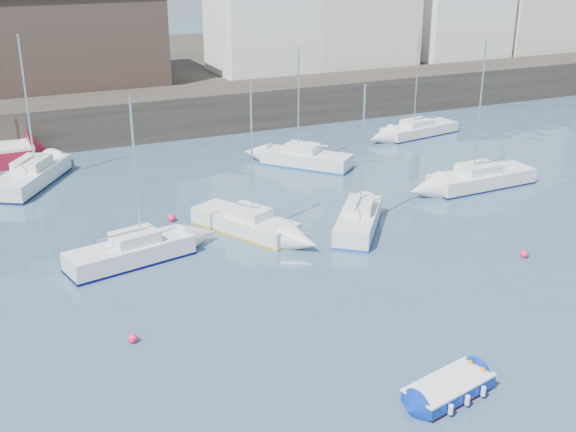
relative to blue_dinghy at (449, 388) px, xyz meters
name	(u,v)px	position (x,y,z in m)	size (l,w,h in m)	color
water	(437,375)	(0.41, 1.14, -0.33)	(220.00, 220.00, 0.00)	#2D4760
quay_wall	(158,114)	(0.41, 36.14, 1.17)	(90.00, 5.00, 3.00)	#28231E
land_strip	(108,75)	(0.41, 54.14, 1.07)	(90.00, 32.00, 2.80)	#28231E
bldg_east_b	(455,3)	(31.41, 42.64, 7.54)	(11.88, 11.88, 9.95)	white
bldg_east_d	(261,17)	(11.41, 42.64, 7.04)	(11.14, 11.14, 8.95)	white
warehouse	(51,35)	(-5.59, 44.14, 6.29)	(16.40, 10.40, 7.60)	#3D2D26
blue_dinghy	(449,388)	(0.00, 0.00, 0.00)	(3.29, 1.97, 0.59)	maroon
sailboat_a	(131,252)	(-6.81, 14.30, 0.20)	(5.99, 3.00, 7.45)	silver
sailboat_b	(245,223)	(-0.81, 15.60, 0.16)	(4.23, 6.00, 7.44)	silver
sailboat_c	(359,220)	(4.41, 13.42, 0.23)	(4.76, 5.40, 7.22)	silver
sailboat_d	(481,178)	(14.30, 16.30, 0.19)	(6.70, 2.38, 8.45)	silver
sailboat_f	(306,158)	(6.71, 24.17, 0.20)	(5.17, 5.58, 7.51)	silver
sailboat_g	(419,129)	(17.70, 27.64, 0.12)	(6.38, 2.98, 7.77)	silver
sailboat_h	(31,176)	(-9.62, 27.57, 0.24)	(5.37, 6.86, 8.66)	silver
buoy_near	(133,342)	(-8.36, 7.50, -0.33)	(0.36, 0.36, 0.36)	#FF1C50
buoy_mid	(524,257)	(9.67, 7.39, -0.33)	(0.38, 0.38, 0.38)	#FF1C50
buoy_far	(172,221)	(-3.74, 18.48, -0.33)	(0.42, 0.42, 0.42)	#FF1C50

